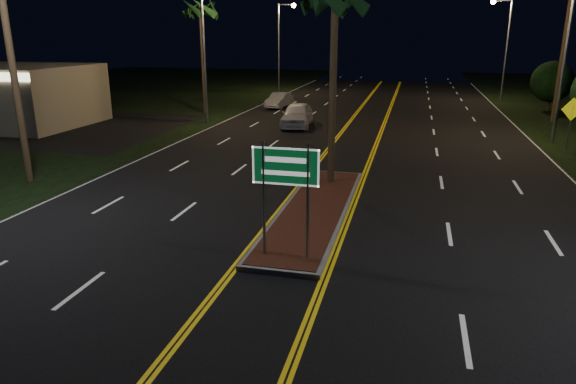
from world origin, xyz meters
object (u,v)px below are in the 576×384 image
(highway_sign, at_px, (286,177))
(streetlight_right_mid, at_px, (560,40))
(streetlight_left_far, at_px, (282,37))
(streetlight_right_far, at_px, (503,38))
(warning_sign, at_px, (571,116))
(median_island, at_px, (314,210))
(car_near, at_px, (297,113))
(streetlight_left_mid, at_px, (209,39))
(palm_left_far, at_px, (200,9))
(shrub_far, at_px, (552,82))
(car_far, at_px, (279,99))

(highway_sign, relative_size, streetlight_right_mid, 0.36)
(streetlight_left_far, relative_size, streetlight_right_mid, 1.00)
(streetlight_right_far, xyz_separation_m, warning_sign, (0.54, -22.36, -3.76))
(median_island, xyz_separation_m, streetlight_right_mid, (10.61, 15.00, 5.57))
(streetlight_right_far, distance_m, car_near, 24.02)
(streetlight_left_mid, relative_size, streetlight_right_mid, 1.00)
(median_island, bearing_deg, warning_sign, 48.57)
(highway_sign, bearing_deg, median_island, 90.00)
(highway_sign, xyz_separation_m, palm_left_far, (-12.80, 25.20, 5.34))
(shrub_far, bearing_deg, streetlight_left_mid, -153.82)
(highway_sign, xyz_separation_m, car_near, (-4.45, 21.11, -1.48))
(warning_sign, bearing_deg, median_island, -149.78)
(median_island, relative_size, streetlight_left_far, 1.14)
(streetlight_left_far, relative_size, streetlight_right_far, 1.00)
(median_island, height_order, streetlight_right_far, streetlight_right_far)
(highway_sign, xyz_separation_m, streetlight_left_mid, (-10.61, 21.20, 3.25))
(median_island, bearing_deg, streetlight_left_far, 106.00)
(streetlight_left_mid, xyz_separation_m, palm_left_far, (-2.19, 4.00, 2.09))
(streetlight_right_mid, height_order, warning_sign, streetlight_right_mid)
(car_far, bearing_deg, palm_left_far, -129.66)
(streetlight_right_far, bearing_deg, streetlight_left_far, 174.62)
(streetlight_right_far, height_order, warning_sign, streetlight_right_far)
(palm_left_far, bearing_deg, shrub_far, 16.74)
(palm_left_far, bearing_deg, streetlight_left_mid, -61.33)
(highway_sign, bearing_deg, streetlight_right_far, 74.85)
(palm_left_far, distance_m, warning_sign, 26.04)
(streetlight_left_mid, height_order, palm_left_far, streetlight_left_mid)
(streetlight_left_far, xyz_separation_m, streetlight_right_mid, (21.23, -22.00, 0.00))
(highway_sign, xyz_separation_m, streetlight_right_far, (10.61, 39.20, 3.25))
(median_island, height_order, palm_left_far, palm_left_far)
(median_island, distance_m, streetlight_left_mid, 20.80)
(highway_sign, bearing_deg, car_near, 101.92)
(streetlight_left_far, bearing_deg, streetlight_right_far, -5.38)
(streetlight_left_mid, distance_m, streetlight_right_far, 27.83)
(car_near, bearing_deg, palm_left_far, 148.45)
(streetlight_left_far, distance_m, palm_left_far, 16.28)
(warning_sign, bearing_deg, streetlight_left_mid, 150.32)
(median_island, height_order, highway_sign, highway_sign)
(highway_sign, xyz_separation_m, car_far, (-7.97, 29.85, -1.68))
(shrub_far, bearing_deg, streetlight_right_far, 117.98)
(palm_left_far, height_order, warning_sign, palm_left_far)
(warning_sign, bearing_deg, shrub_far, 62.46)
(streetlight_right_mid, height_order, car_far, streetlight_right_mid)
(streetlight_right_mid, distance_m, streetlight_right_far, 20.00)
(streetlight_left_far, height_order, car_far, streetlight_left_far)
(streetlight_left_mid, height_order, shrub_far, streetlight_left_mid)
(palm_left_far, relative_size, car_near, 1.59)
(palm_left_far, height_order, car_near, palm_left_far)
(streetlight_left_mid, xyz_separation_m, streetlight_left_far, (0.00, 20.00, 0.00))
(median_island, relative_size, streetlight_right_mid, 1.14)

